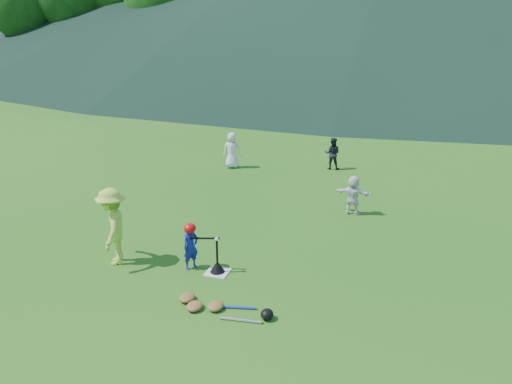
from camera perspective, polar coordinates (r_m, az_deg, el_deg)
ground at (r=10.20m, az=-4.41°, el=-9.16°), size 120.00×120.00×0.00m
home_plate at (r=10.20m, az=-4.41°, el=-9.11°), size 0.45×0.45×0.02m
baseball at (r=9.88m, az=-4.52°, el=-5.39°), size 0.08×0.08×0.08m
batter_child at (r=10.22m, az=-7.47°, el=-6.21°), size 0.38×0.42×0.96m
adult_coach at (r=10.64m, az=-16.07°, el=-3.82°), size 0.98×1.21×1.63m
fielder_a at (r=17.09m, az=-2.76°, el=4.79°), size 0.69×0.56×1.23m
fielder_b at (r=17.14m, az=8.72°, el=4.37°), size 0.55×0.44×1.09m
fielder_d at (r=13.17m, az=11.05°, el=-0.34°), size 0.99×0.38×1.05m
batting_tee at (r=10.14m, az=-4.43°, el=-8.52°), size 0.30×0.30×0.68m
batter_gear at (r=10.06m, az=-7.44°, el=-4.24°), size 0.73×0.26×0.32m
equipment_pile at (r=8.99m, az=-4.66°, el=-12.88°), size 1.80×0.56×0.19m
outfield_fence at (r=36.69m, az=12.73°, el=12.12°), size 70.07×0.08×1.33m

